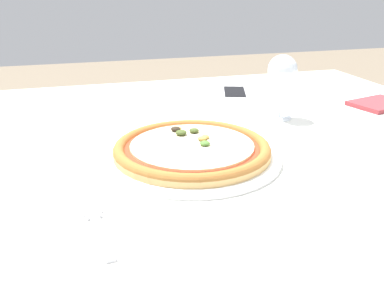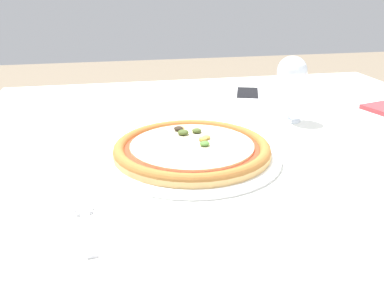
# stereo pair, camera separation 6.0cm
# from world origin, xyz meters

# --- Properties ---
(dining_table) EXTENTS (1.25, 1.18, 0.71)m
(dining_table) POSITION_xyz_m (0.00, 0.00, 0.63)
(dining_table) COLOR #997047
(dining_table) RESTS_ON ground_plane
(pizza_plate) EXTENTS (0.35, 0.35, 0.04)m
(pizza_plate) POSITION_xyz_m (-0.15, -0.10, 0.73)
(pizza_plate) COLOR white
(pizza_plate) RESTS_ON dining_table
(fork) EXTENTS (0.04, 0.17, 0.00)m
(fork) POSITION_xyz_m (-0.34, -0.30, 0.71)
(fork) COLOR silver
(fork) RESTS_ON dining_table
(wine_glass_far_left) EXTENTS (0.07, 0.07, 0.16)m
(wine_glass_far_left) POSITION_xyz_m (0.14, 0.09, 0.83)
(wine_glass_far_left) COLOR silver
(wine_glass_far_left) RESTS_ON dining_table
(cell_phone) EXTENTS (0.11, 0.16, 0.01)m
(cell_phone) POSITION_xyz_m (0.11, 0.33, 0.71)
(cell_phone) COLOR white
(cell_phone) RESTS_ON dining_table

